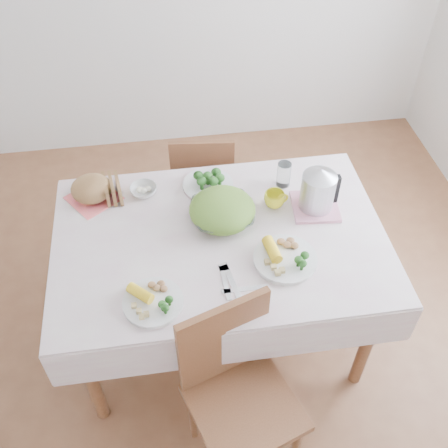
{
  "coord_description": "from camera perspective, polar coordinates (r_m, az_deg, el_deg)",
  "views": [
    {
      "loc": [
        -0.22,
        -1.59,
        2.5
      ],
      "look_at": [
        0.02,
        0.02,
        0.82
      ],
      "focal_mm": 42.0,
      "sensor_mm": 36.0,
      "label": 1
    }
  ],
  "objects": [
    {
      "name": "bread_loaf",
      "position": [
        2.58,
        -14.21,
        3.67
      ],
      "size": [
        0.25,
        0.24,
        0.12
      ],
      "primitive_type": "ellipsoid",
      "rotation": [
        0.0,
        0.0,
        0.37
      ],
      "color": "brown",
      "rests_on": "napkin"
    },
    {
      "name": "napkin",
      "position": [
        2.62,
        -13.99,
        2.77
      ],
      "size": [
        0.3,
        0.3,
        0.0
      ],
      "primitive_type": "cube",
      "rotation": [
        0.0,
        0.0,
        0.63
      ],
      "color": "#FE686D",
      "rests_on": "tablecloth"
    },
    {
      "name": "fork_right",
      "position": [
        2.19,
        0.13,
        -6.39
      ],
      "size": [
        0.03,
        0.18,
        0.0
      ],
      "primitive_type": "cube",
      "rotation": [
        0.0,
        0.0,
        0.05
      ],
      "color": "silver",
      "rests_on": "tablecloth"
    },
    {
      "name": "dinner_plate_right",
      "position": [
        2.28,
        6.66,
        -3.85
      ],
      "size": [
        0.33,
        0.33,
        0.02
      ],
      "primitive_type": "cylinder",
      "rotation": [
        0.0,
        0.0,
        -0.2
      ],
      "color": "white",
      "rests_on": "tablecloth"
    },
    {
      "name": "knife",
      "position": [
        2.17,
        2.43,
        -7.07
      ],
      "size": [
        0.19,
        0.02,
        0.0
      ],
      "primitive_type": "cube",
      "rotation": [
        0.0,
        0.0,
        1.57
      ],
      "color": "silver",
      "rests_on": "tablecloth"
    },
    {
      "name": "salad_bowl",
      "position": [
        2.41,
        -0.18,
        1.06
      ],
      "size": [
        0.3,
        0.3,
        0.07
      ],
      "primitive_type": "imported",
      "rotation": [
        0.0,
        0.0,
        0.05
      ],
      "color": "white",
      "rests_on": "tablecloth"
    },
    {
      "name": "fork_left",
      "position": [
        2.19,
        0.93,
        -6.42
      ],
      "size": [
        0.06,
        0.2,
        0.0
      ],
      "primitive_type": "cube",
      "rotation": [
        0.0,
        0.0,
        0.18
      ],
      "color": "silver",
      "rests_on": "tablecloth"
    },
    {
      "name": "pink_tray",
      "position": [
        2.53,
        9.88,
        1.88
      ],
      "size": [
        0.23,
        0.23,
        0.02
      ],
      "primitive_type": "cube",
      "rotation": [
        0.0,
        0.0,
        -0.09
      ],
      "color": "pink",
      "rests_on": "tablecloth"
    },
    {
      "name": "fruit_bowl",
      "position": [
        2.58,
        -8.75,
        3.65
      ],
      "size": [
        0.15,
        0.15,
        0.04
      ],
      "primitive_type": "imported",
      "rotation": [
        0.0,
        0.0,
        -0.13
      ],
      "color": "white",
      "rests_on": "tablecloth"
    },
    {
      "name": "glass_tumbler",
      "position": [
        2.59,
        6.52,
        5.4
      ],
      "size": [
        0.09,
        0.09,
        0.13
      ],
      "primitive_type": "cylinder",
      "rotation": [
        0.0,
        0.0,
        0.42
      ],
      "color": "white",
      "rests_on": "tablecloth"
    },
    {
      "name": "broccoli_plate",
      "position": [
        2.6,
        -1.76,
        4.2
      ],
      "size": [
        0.32,
        0.32,
        0.02
      ],
      "primitive_type": "cylinder",
      "rotation": [
        0.0,
        0.0,
        -0.34
      ],
      "color": "beige",
      "rests_on": "tablecloth"
    },
    {
      "name": "floor",
      "position": [
        2.97,
        -0.33,
        -11.41
      ],
      "size": [
        3.6,
        3.6,
        0.0
      ],
      "primitive_type": "plane",
      "color": "brown",
      "rests_on": "ground"
    },
    {
      "name": "dinner_plate_left",
      "position": [
        2.14,
        -7.72,
        -8.45
      ],
      "size": [
        0.33,
        0.33,
        0.02
      ],
      "primitive_type": "cylinder",
      "rotation": [
        0.0,
        0.0,
        0.47
      ],
      "color": "white",
      "rests_on": "tablecloth"
    },
    {
      "name": "dining_table",
      "position": [
        2.66,
        -0.37,
        -7.04
      ],
      "size": [
        1.4,
        0.9,
        0.75
      ],
      "primitive_type": "cube",
      "color": "brown",
      "rests_on": "floor"
    },
    {
      "name": "tablecloth",
      "position": [
        2.37,
        -0.41,
        -1.47
      ],
      "size": [
        1.5,
        1.0,
        0.01
      ],
      "primitive_type": "cube",
      "color": "silver",
      "rests_on": "dining_table"
    },
    {
      "name": "chair_near",
      "position": [
        2.25,
        2.24,
        -19.07
      ],
      "size": [
        0.52,
        0.52,
        0.91
      ],
      "primitive_type": "cube",
      "rotation": [
        0.0,
        0.0,
        0.33
      ],
      "color": "brown",
      "rests_on": "floor"
    },
    {
      "name": "electric_kettle",
      "position": [
        2.45,
        10.2,
        3.78
      ],
      "size": [
        0.21,
        0.21,
        0.22
      ],
      "primitive_type": "cylinder",
      "rotation": [
        0.0,
        0.0,
        -0.38
      ],
      "color": "#B2B5BA",
      "rests_on": "pink_tray"
    },
    {
      "name": "yellow_mug",
      "position": [
        2.49,
        5.51,
        2.69
      ],
      "size": [
        0.12,
        0.12,
        0.08
      ],
      "primitive_type": "imported",
      "rotation": [
        0.0,
        0.0,
        0.22
      ],
      "color": "yellow",
      "rests_on": "tablecloth"
    },
    {
      "name": "chair_far",
      "position": [
        3.15,
        -2.33,
        5.59
      ],
      "size": [
        0.41,
        0.41,
        0.82
      ],
      "primitive_type": "cube",
      "rotation": [
        0.0,
        0.0,
        3.04
      ],
      "color": "brown",
      "rests_on": "floor"
    }
  ]
}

